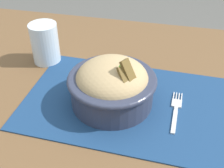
{
  "coord_description": "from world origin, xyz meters",
  "views": [
    {
      "loc": [
        0.08,
        -0.47,
        1.16
      ],
      "look_at": [
        -0.03,
        0.01,
        0.79
      ],
      "focal_mm": 45.76,
      "sensor_mm": 36.0,
      "label": 1
    }
  ],
  "objects": [
    {
      "name": "placemat",
      "position": [
        -0.0,
        0.01,
        0.74
      ],
      "size": [
        0.46,
        0.31,
        0.0
      ],
      "primitive_type": "cube",
      "rotation": [
        0.0,
        0.0,
        -0.03
      ],
      "color": "navy",
      "rests_on": "table"
    },
    {
      "name": "fork",
      "position": [
        0.11,
        0.01,
        0.74
      ],
      "size": [
        0.02,
        0.13,
        0.0
      ],
      "color": "silver",
      "rests_on": "placemat"
    },
    {
      "name": "table",
      "position": [
        0.0,
        0.0,
        0.67
      ],
      "size": [
        1.16,
        0.88,
        0.74
      ],
      "color": "brown",
      "rests_on": "ground_plane"
    },
    {
      "name": "bowl",
      "position": [
        -0.03,
        0.01,
        0.79
      ],
      "size": [
        0.22,
        0.22,
        0.13
      ],
      "color": "#2D3347",
      "rests_on": "placemat"
    },
    {
      "name": "drinking_glass",
      "position": [
        -0.24,
        0.14,
        0.79
      ],
      "size": [
        0.07,
        0.07,
        0.11
      ],
      "color": "silver",
      "rests_on": "table"
    }
  ]
}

